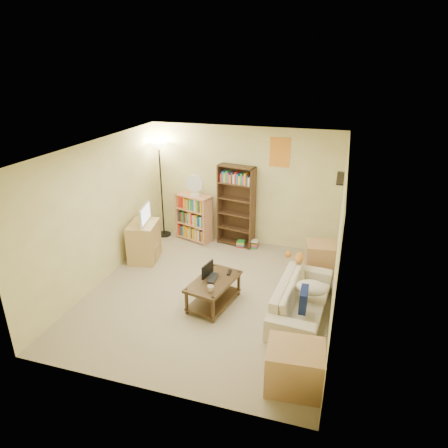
% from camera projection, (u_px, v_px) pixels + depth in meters
% --- Properties ---
extents(room, '(4.50, 4.54, 2.52)m').
position_uv_depth(room, '(209.00, 204.00, 6.21)').
color(room, tan).
rests_on(room, ground).
extents(sofa, '(1.95, 1.00, 0.54)m').
position_uv_depth(sofa, '(302.00, 298.00, 6.21)').
color(sofa, beige).
rests_on(sofa, ground).
extents(navy_pillow, '(0.11, 0.36, 0.32)m').
position_uv_depth(navy_pillow, '(304.00, 299.00, 5.74)').
color(navy_pillow, '#121D4F').
rests_on(navy_pillow, sofa).
extents(cream_blanket, '(0.49, 0.35, 0.21)m').
position_uv_depth(cream_blanket, '(312.00, 288.00, 6.13)').
color(cream_blanket, beige).
rests_on(cream_blanket, sofa).
extents(tabby_cat, '(0.42, 0.18, 0.15)m').
position_uv_depth(tabby_cat, '(297.00, 257.00, 6.77)').
color(tabby_cat, orange).
rests_on(tabby_cat, sofa).
extents(coffee_table, '(0.74, 1.09, 0.44)m').
position_uv_depth(coffee_table, '(214.00, 289.00, 6.43)').
color(coffee_table, '#412E19').
rests_on(coffee_table, ground).
extents(laptop, '(0.36, 0.25, 0.03)m').
position_uv_depth(laptop, '(215.00, 278.00, 6.41)').
color(laptop, black).
rests_on(laptop, coffee_table).
extents(laptop_screen, '(0.08, 0.33, 0.22)m').
position_uv_depth(laptop_screen, '(208.00, 270.00, 6.42)').
color(laptop_screen, white).
rests_on(laptop_screen, laptop).
extents(mug, '(0.19, 0.19, 0.09)m').
position_uv_depth(mug, '(211.00, 289.00, 6.05)').
color(mug, silver).
rests_on(mug, coffee_table).
extents(tv_remote, '(0.07, 0.18, 0.02)m').
position_uv_depth(tv_remote, '(229.00, 272.00, 6.59)').
color(tv_remote, black).
rests_on(tv_remote, coffee_table).
extents(tv_stand, '(0.64, 0.80, 0.77)m').
position_uv_depth(tv_stand, '(144.00, 241.00, 7.88)').
color(tv_stand, tan).
rests_on(tv_stand, ground).
extents(television, '(0.67, 0.33, 0.37)m').
position_uv_depth(television, '(142.00, 215.00, 7.67)').
color(television, black).
rests_on(television, tv_stand).
extents(tall_bookshelf, '(0.82, 0.40, 1.74)m').
position_uv_depth(tall_bookshelf, '(236.00, 204.00, 8.32)').
color(tall_bookshelf, '#422819').
rests_on(tall_bookshelf, ground).
extents(short_bookshelf, '(0.86, 0.57, 1.03)m').
position_uv_depth(short_bookshelf, '(194.00, 218.00, 8.70)').
color(short_bookshelf, tan).
rests_on(short_bookshelf, ground).
extents(desk_fan, '(0.37, 0.21, 0.46)m').
position_uv_depth(desk_fan, '(195.00, 186.00, 8.36)').
color(desk_fan, white).
rests_on(desk_fan, short_bookshelf).
extents(floor_lamp, '(0.36, 0.36, 2.12)m').
position_uv_depth(floor_lamp, '(160.00, 162.00, 8.48)').
color(floor_lamp, black).
rests_on(floor_lamp, ground).
extents(side_table, '(0.58, 0.58, 0.59)m').
position_uv_depth(side_table, '(320.00, 258.00, 7.42)').
color(side_table, tan).
rests_on(side_table, ground).
extents(end_cabinet, '(0.72, 0.62, 0.57)m').
position_uv_depth(end_cabinet, '(295.00, 367.00, 4.79)').
color(end_cabinet, tan).
rests_on(end_cabinet, ground).
extents(book_stacks, '(0.45, 0.18, 0.18)m').
position_uv_depth(book_stacks, '(248.00, 244.00, 8.47)').
color(book_stacks, red).
rests_on(book_stacks, ground).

